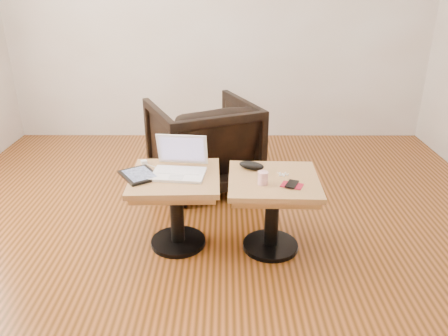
{
  "coord_description": "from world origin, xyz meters",
  "views": [
    {
      "loc": [
        0.07,
        -2.51,
        1.64
      ],
      "look_at": [
        0.06,
        0.0,
        0.56
      ],
      "focal_mm": 35.0,
      "sensor_mm": 36.0,
      "label": 1
    }
  ],
  "objects_px": {
    "armchair": "(203,144)",
    "striped_cup": "(263,178)",
    "laptop": "(180,166)",
    "side_table_left": "(176,193)",
    "side_table_right": "(273,196)"
  },
  "relations": [
    {
      "from": "armchair",
      "to": "striped_cup",
      "type": "bearing_deg",
      "value": 87.54
    },
    {
      "from": "armchair",
      "to": "laptop",
      "type": "bearing_deg",
      "value": 59.83
    },
    {
      "from": "side_table_left",
      "to": "striped_cup",
      "type": "relative_size",
      "value": 7.17
    },
    {
      "from": "side_table_left",
      "to": "laptop",
      "type": "bearing_deg",
      "value": 56.57
    },
    {
      "from": "side_table_left",
      "to": "striped_cup",
      "type": "distance_m",
      "value": 0.58
    },
    {
      "from": "side_table_left",
      "to": "side_table_right",
      "type": "bearing_deg",
      "value": -5.53
    },
    {
      "from": "laptop",
      "to": "armchair",
      "type": "bearing_deg",
      "value": 89.68
    },
    {
      "from": "side_table_right",
      "to": "striped_cup",
      "type": "distance_m",
      "value": 0.2
    },
    {
      "from": "side_table_left",
      "to": "side_table_right",
      "type": "distance_m",
      "value": 0.62
    },
    {
      "from": "side_table_left",
      "to": "armchair",
      "type": "relative_size",
      "value": 0.7
    },
    {
      "from": "striped_cup",
      "to": "side_table_right",
      "type": "bearing_deg",
      "value": 48.17
    },
    {
      "from": "side_table_right",
      "to": "armchair",
      "type": "height_order",
      "value": "armchair"
    },
    {
      "from": "side_table_right",
      "to": "laptop",
      "type": "relative_size",
      "value": 1.61
    },
    {
      "from": "side_table_left",
      "to": "armchair",
      "type": "distance_m",
      "value": 0.95
    },
    {
      "from": "side_table_right",
      "to": "laptop",
      "type": "distance_m",
      "value": 0.62
    }
  ]
}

